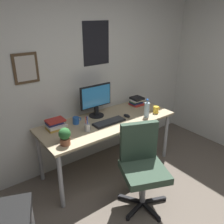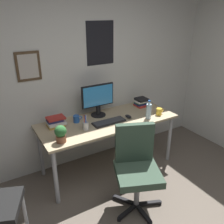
# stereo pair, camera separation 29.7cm
# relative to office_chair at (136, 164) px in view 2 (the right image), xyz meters

# --- Properties ---
(wall_back) EXTENTS (4.40, 0.10, 2.60)m
(wall_back) POSITION_rel_office_chair_xyz_m (-0.16, 1.19, 0.77)
(wall_back) COLOR silver
(wall_back) RESTS_ON ground_plane
(desk) EXTENTS (1.81, 0.72, 0.73)m
(desk) POSITION_rel_office_chair_xyz_m (0.08, 0.75, 0.14)
(desk) COLOR tan
(desk) RESTS_ON ground_plane
(office_chair) EXTENTS (0.60, 0.61, 0.95)m
(office_chair) POSITION_rel_office_chair_xyz_m (0.00, 0.00, 0.00)
(office_chair) COLOR #334738
(office_chair) RESTS_ON ground_plane
(monitor) EXTENTS (0.46, 0.20, 0.43)m
(monitor) POSITION_rel_office_chair_xyz_m (0.04, 0.95, 0.45)
(monitor) COLOR black
(monitor) RESTS_ON desk
(keyboard) EXTENTS (0.43, 0.15, 0.03)m
(keyboard) POSITION_rel_office_chair_xyz_m (0.05, 0.67, 0.22)
(keyboard) COLOR black
(keyboard) RESTS_ON desk
(computer_mouse) EXTENTS (0.06, 0.11, 0.04)m
(computer_mouse) POSITION_rel_office_chair_xyz_m (0.35, 0.67, 0.22)
(computer_mouse) COLOR black
(computer_mouse) RESTS_ON desk
(water_bottle) EXTENTS (0.07, 0.07, 0.25)m
(water_bottle) POSITION_rel_office_chair_xyz_m (0.57, 0.52, 0.31)
(water_bottle) COLOR silver
(water_bottle) RESTS_ON desk
(coffee_mug_near) EXTENTS (0.12, 0.08, 0.09)m
(coffee_mug_near) POSITION_rel_office_chair_xyz_m (-0.30, 0.90, 0.25)
(coffee_mug_near) COLOR #2659B2
(coffee_mug_near) RESTS_ON desk
(coffee_mug_far) EXTENTS (0.11, 0.08, 0.09)m
(coffee_mug_far) POSITION_rel_office_chair_xyz_m (0.77, 0.54, 0.25)
(coffee_mug_far) COLOR yellow
(coffee_mug_far) RESTS_ON desk
(potted_plant) EXTENTS (0.13, 0.13, 0.20)m
(potted_plant) POSITION_rel_office_chair_xyz_m (-0.64, 0.52, 0.31)
(potted_plant) COLOR brown
(potted_plant) RESTS_ON desk
(pen_cup) EXTENTS (0.07, 0.07, 0.20)m
(pen_cup) POSITION_rel_office_chair_xyz_m (-0.29, 0.65, 0.26)
(pen_cup) COLOR #9EA0A5
(pen_cup) RESTS_ON desk
(book_stack_left) EXTENTS (0.20, 0.18, 0.13)m
(book_stack_left) POSITION_rel_office_chair_xyz_m (0.75, 0.92, 0.27)
(book_stack_left) COLOR #B22D28
(book_stack_left) RESTS_ON desk
(book_stack_right) EXTENTS (0.22, 0.18, 0.11)m
(book_stack_right) POSITION_rel_office_chair_xyz_m (-0.56, 0.93, 0.26)
(book_stack_right) COLOR gold
(book_stack_right) RESTS_ON desk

